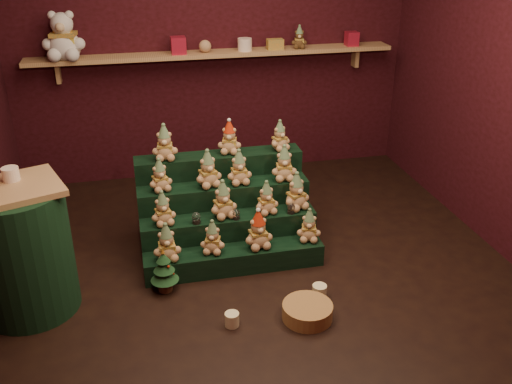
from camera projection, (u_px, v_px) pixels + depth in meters
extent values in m
plane|color=black|center=(257.00, 268.00, 4.51)|extent=(4.00, 4.00, 0.00)
cube|color=black|center=(212.00, 40.00, 5.70)|extent=(4.00, 0.10, 2.80)
cube|color=black|center=(382.00, 248.00, 2.10)|extent=(4.00, 0.10, 2.80)
cube|color=tan|center=(215.00, 54.00, 5.59)|extent=(3.60, 0.26, 0.04)
cube|color=tan|center=(58.00, 72.00, 5.40)|extent=(0.04, 0.12, 0.20)
cube|color=tan|center=(355.00, 57.00, 6.00)|extent=(0.04, 0.12, 0.20)
cube|color=black|center=(234.00, 259.00, 4.45)|extent=(1.40, 0.22, 0.18)
cube|color=black|center=(229.00, 236.00, 4.61)|extent=(1.40, 0.22, 0.36)
cube|color=black|center=(224.00, 213.00, 4.76)|extent=(1.40, 0.22, 0.54)
cube|color=black|center=(220.00, 193.00, 4.92)|extent=(1.40, 0.22, 0.72)
cylinder|color=black|center=(196.00, 222.00, 4.42)|extent=(0.06, 0.06, 0.03)
sphere|color=silver|center=(196.00, 217.00, 4.40)|extent=(0.07, 0.07, 0.07)
cylinder|color=black|center=(236.00, 218.00, 4.48)|extent=(0.06, 0.06, 0.02)
sphere|color=silver|center=(236.00, 213.00, 4.46)|extent=(0.06, 0.06, 0.06)
cylinder|color=black|center=(291.00, 212.00, 4.57)|extent=(0.06, 0.06, 0.02)
sphere|color=silver|center=(291.00, 207.00, 4.55)|extent=(0.07, 0.07, 0.07)
cube|color=tan|center=(10.00, 189.00, 3.66)|extent=(0.75, 0.69, 0.04)
cylinder|color=black|center=(23.00, 252.00, 3.87)|extent=(0.66, 0.66, 0.90)
cylinder|color=beige|center=(11.00, 174.00, 3.72)|extent=(0.11, 0.11, 0.09)
cylinder|color=#482C19|center=(166.00, 287.00, 4.23)|extent=(0.10, 0.10, 0.05)
cone|color=#153B1B|center=(164.00, 274.00, 4.18)|extent=(0.21, 0.21, 0.10)
cone|color=#153B1B|center=(164.00, 265.00, 4.14)|extent=(0.16, 0.16, 0.09)
cone|color=#153B1B|center=(163.00, 257.00, 4.12)|extent=(0.10, 0.10, 0.07)
cone|color=orange|center=(163.00, 251.00, 4.09)|extent=(0.03, 0.03, 0.03)
cylinder|color=beige|center=(232.00, 319.00, 3.85)|extent=(0.10, 0.10, 0.10)
cylinder|color=beige|center=(319.00, 292.00, 4.13)|extent=(0.11, 0.11, 0.11)
cylinder|color=#A77243|center=(307.00, 311.00, 3.92)|extent=(0.36, 0.36, 0.11)
cube|color=#AD1A33|center=(178.00, 45.00, 5.45)|extent=(0.14, 0.14, 0.16)
cylinder|color=beige|center=(245.00, 44.00, 5.59)|extent=(0.14, 0.14, 0.12)
cube|color=#AD1A33|center=(352.00, 39.00, 5.81)|extent=(0.12, 0.12, 0.14)
sphere|color=tan|center=(205.00, 46.00, 5.51)|extent=(0.12, 0.12, 0.12)
cube|color=orange|center=(275.00, 44.00, 5.66)|extent=(0.16, 0.10, 0.10)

